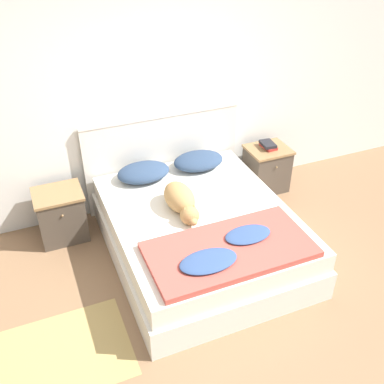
# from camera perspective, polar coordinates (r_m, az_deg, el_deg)

# --- Properties ---
(ground_plane) EXTENTS (16.00, 16.00, 0.00)m
(ground_plane) POSITION_cam_1_polar(r_m,az_deg,el_deg) (3.88, 5.17, -17.40)
(ground_plane) COLOR #896647
(wall_back) EXTENTS (9.00, 0.06, 2.55)m
(wall_back) POSITION_cam_1_polar(r_m,az_deg,el_deg) (4.75, -5.97, 12.07)
(wall_back) COLOR white
(wall_back) RESTS_ON ground_plane
(bed) EXTENTS (1.68, 2.04, 0.51)m
(bed) POSITION_cam_1_polar(r_m,az_deg,el_deg) (4.40, 1.02, -5.24)
(bed) COLOR silver
(bed) RESTS_ON ground_plane
(headboard) EXTENTS (1.76, 0.06, 1.08)m
(headboard) POSITION_cam_1_polar(r_m,az_deg,el_deg) (5.03, -3.67, 4.47)
(headboard) COLOR silver
(headboard) RESTS_ON ground_plane
(nightstand_left) EXTENTS (0.48, 0.43, 0.54)m
(nightstand_left) POSITION_cam_1_polar(r_m,az_deg,el_deg) (4.78, -16.27, -2.79)
(nightstand_left) COLOR #4C4238
(nightstand_left) RESTS_ON ground_plane
(nightstand_right) EXTENTS (0.48, 0.43, 0.54)m
(nightstand_right) POSITION_cam_1_polar(r_m,az_deg,el_deg) (5.43, 9.43, 2.96)
(nightstand_right) COLOR #4C4238
(nightstand_right) RESTS_ON ground_plane
(pillow_left) EXTENTS (0.55, 0.39, 0.15)m
(pillow_left) POSITION_cam_1_polar(r_m,az_deg,el_deg) (4.72, -6.17, 2.52)
(pillow_left) COLOR navy
(pillow_left) RESTS_ON bed
(pillow_right) EXTENTS (0.55, 0.39, 0.15)m
(pillow_right) POSITION_cam_1_polar(r_m,az_deg,el_deg) (4.90, 0.82, 3.98)
(pillow_right) COLOR navy
(pillow_right) RESTS_ON bed
(quilt) EXTENTS (1.39, 0.71, 0.10)m
(quilt) POSITION_cam_1_polar(r_m,az_deg,el_deg) (3.78, 4.70, -7.30)
(quilt) COLOR #BC4C42
(quilt) RESTS_ON bed
(dog) EXTENTS (0.27, 0.67, 0.24)m
(dog) POSITION_cam_1_polar(r_m,az_deg,el_deg) (4.20, -1.39, -1.05)
(dog) COLOR tan
(dog) RESTS_ON bed
(book_stack) EXTENTS (0.16, 0.22, 0.07)m
(book_stack) POSITION_cam_1_polar(r_m,az_deg,el_deg) (5.30, 9.64, 5.90)
(book_stack) COLOR #AD2D28
(book_stack) RESTS_ON nightstand_right
(rug) EXTENTS (1.09, 0.82, 0.00)m
(rug) POSITION_cam_1_polar(r_m,az_deg,el_deg) (3.88, -16.41, -19.20)
(rug) COLOR tan
(rug) RESTS_ON ground_plane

